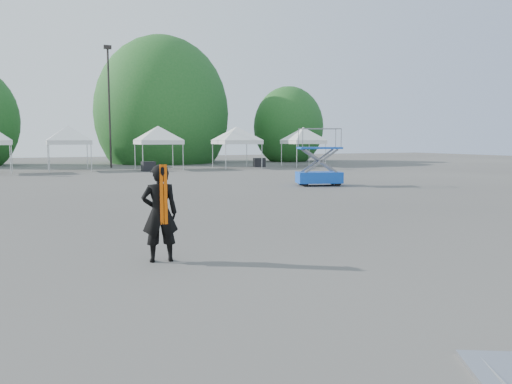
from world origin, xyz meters
name	(u,v)px	position (x,y,z in m)	size (l,w,h in m)	color
ground	(183,248)	(0.00, 0.00, 0.00)	(120.00, 120.00, 0.00)	#474442
light_pole_east	(109,99)	(3.00, 32.00, 5.52)	(0.60, 0.25, 9.80)	black
tree_mid_e	(162,114)	(9.00, 39.00, 4.84)	(5.12, 5.12, 7.79)	#382314
tree_far_e	(288,127)	(22.00, 37.00, 3.63)	(3.84, 3.84, 5.84)	#382314
tent_e	(68,129)	(-0.40, 28.81, 3.06)	(4.25, 4.25, 3.88)	silver
tent_f	(158,129)	(5.98, 27.87, 3.06)	(4.54, 4.54, 3.88)	silver
tent_g	(237,130)	(12.18, 27.23, 3.06)	(4.59, 4.59, 3.88)	silver
tent_h	(303,131)	(18.32, 27.26, 3.06)	(4.19, 4.19, 3.88)	silver
man	(160,213)	(-0.71, -0.98, 0.92)	(0.72, 0.53, 1.83)	black
scissor_lift	(319,157)	(10.16, 11.21, 1.43)	(2.41, 1.67, 2.84)	#0E32B7
crate_mid	(148,166)	(4.78, 25.94, 0.36)	(0.92, 0.72, 0.72)	black
crate_east	(259,163)	(14.52, 27.96, 0.38)	(0.97, 0.75, 0.75)	black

